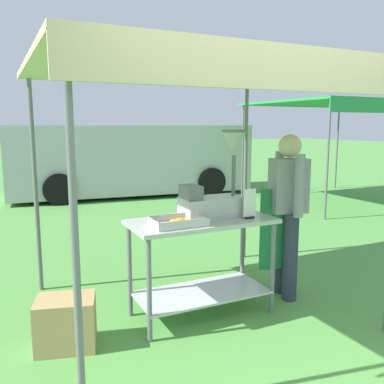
# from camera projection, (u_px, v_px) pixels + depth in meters

# --- Properties ---
(ground_plane) EXTENTS (70.00, 70.00, 0.00)m
(ground_plane) POSITION_uv_depth(u_px,v_px,m) (90.00, 214.00, 8.02)
(ground_plane) COLOR #519342
(stall_canopy) EXTENTS (2.69, 2.38, 2.19)m
(stall_canopy) POSITION_uv_depth(u_px,v_px,m) (197.00, 76.00, 3.52)
(stall_canopy) COLOR slate
(stall_canopy) RESTS_ON ground
(donut_cart) EXTENTS (1.28, 0.60, 0.88)m
(donut_cart) POSITION_uv_depth(u_px,v_px,m) (202.00, 248.00, 3.67)
(donut_cart) COLOR #B7B7BC
(donut_cart) RESTS_ON ground
(donut_tray) EXTENTS (0.45, 0.29, 0.07)m
(donut_tray) POSITION_uv_depth(u_px,v_px,m) (178.00, 223.00, 3.42)
(donut_tray) COLOR #B7B7BC
(donut_tray) RESTS_ON donut_cart
(donut_fryer) EXTENTS (0.61, 0.28, 0.78)m
(donut_fryer) POSITION_uv_depth(u_px,v_px,m) (216.00, 190.00, 3.71)
(donut_fryer) COLOR #B7B7BC
(donut_fryer) RESTS_ON donut_cart
(menu_sign) EXTENTS (0.13, 0.05, 0.26)m
(menu_sign) POSITION_uv_depth(u_px,v_px,m) (250.00, 206.00, 3.65)
(menu_sign) COLOR black
(menu_sign) RESTS_ON donut_cart
(vendor) EXTENTS (0.47, 0.54, 1.61)m
(vendor) POSITION_uv_depth(u_px,v_px,m) (287.00, 208.00, 4.04)
(vendor) COLOR #2D3347
(vendor) RESTS_ON ground
(supply_crate) EXTENTS (0.51, 0.43, 0.39)m
(supply_crate) POSITION_uv_depth(u_px,v_px,m) (66.00, 323.00, 3.18)
(supply_crate) COLOR tan
(supply_crate) RESTS_ON ground
(van_silver) EXTENTS (5.84, 2.51, 1.69)m
(van_silver) POSITION_uv_depth(u_px,v_px,m) (131.00, 158.00, 10.26)
(van_silver) COLOR #BCBCC1
(van_silver) RESTS_ON ground
(neighbour_tent) EXTENTS (3.19, 2.99, 2.20)m
(neighbour_tent) POSITION_uv_depth(u_px,v_px,m) (338.00, 105.00, 9.05)
(neighbour_tent) COLOR slate
(neighbour_tent) RESTS_ON ground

